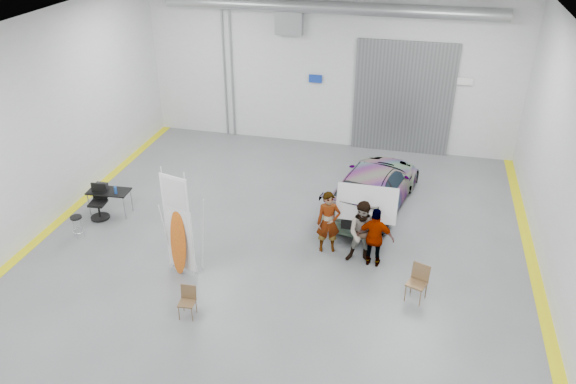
% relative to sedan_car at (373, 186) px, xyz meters
% --- Properties ---
extents(ground, '(16.00, 16.00, 0.00)m').
position_rel_sedan_car_xyz_m(ground, '(-2.29, -3.43, -0.71)').
color(ground, '#585B5F').
rests_on(ground, ground).
extents(room_shell, '(14.02, 16.18, 6.01)m').
position_rel_sedan_car_xyz_m(room_shell, '(-2.05, -1.21, 3.37)').
color(room_shell, silver).
rests_on(room_shell, ground).
extents(sedan_car, '(2.98, 5.22, 1.43)m').
position_rel_sedan_car_xyz_m(sedan_car, '(0.00, 0.00, 0.00)').
color(sedan_car, white).
rests_on(sedan_car, ground).
extents(person_a, '(0.75, 0.59, 1.80)m').
position_rel_sedan_car_xyz_m(person_a, '(-0.95, -2.76, 0.19)').
color(person_a, brown).
rests_on(person_a, ground).
extents(person_b, '(0.92, 0.72, 1.83)m').
position_rel_sedan_car_xyz_m(person_b, '(0.06, -3.09, 0.20)').
color(person_b, slate).
rests_on(person_b, ground).
extents(person_c, '(1.01, 0.47, 1.71)m').
position_rel_sedan_car_xyz_m(person_c, '(0.37, -3.15, 0.14)').
color(person_c, brown).
rests_on(person_c, ground).
extents(surfboard_display, '(0.83, 0.38, 3.00)m').
position_rel_sedan_car_xyz_m(surfboard_display, '(-4.43, -4.68, 0.50)').
color(surfboard_display, white).
rests_on(surfboard_display, ground).
extents(folding_chair_near, '(0.40, 0.41, 0.78)m').
position_rel_sedan_car_xyz_m(folding_chair_near, '(-3.66, -6.26, -0.47)').
color(folding_chair_near, brown).
rests_on(folding_chair_near, ground).
extents(folding_chair_far, '(0.56, 0.60, 0.94)m').
position_rel_sedan_car_xyz_m(folding_chair_far, '(1.53, -4.36, -0.42)').
color(folding_chair_far, brown).
rests_on(folding_chair_far, ground).
extents(shop_stool, '(0.35, 0.35, 0.68)m').
position_rel_sedan_car_xyz_m(shop_stool, '(-8.06, -3.81, -0.37)').
color(shop_stool, black).
rests_on(shop_stool, ground).
extents(work_table, '(1.30, 0.71, 1.03)m').
position_rel_sedan_car_xyz_m(work_table, '(-7.88, -2.36, 0.08)').
color(work_table, gray).
rests_on(work_table, ground).
extents(office_chair, '(0.57, 0.57, 1.08)m').
position_rel_sedan_car_xyz_m(office_chair, '(-8.01, -2.68, -0.24)').
color(office_chair, black).
rests_on(office_chair, ground).
extents(trunk_lid, '(1.66, 1.01, 0.04)m').
position_rel_sedan_car_xyz_m(trunk_lid, '(0.00, -2.21, 0.73)').
color(trunk_lid, silver).
rests_on(trunk_lid, sedan_car).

